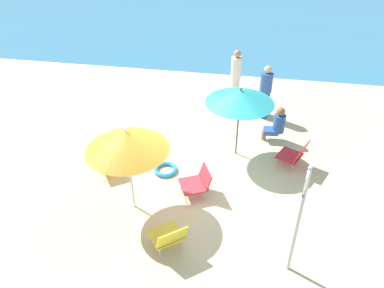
{
  "coord_description": "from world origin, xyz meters",
  "views": [
    {
      "loc": [
        1.35,
        -6.08,
        5.42
      ],
      "look_at": [
        0.16,
        0.66,
        0.7
      ],
      "focal_mm": 35.09,
      "sensor_mm": 36.0,
      "label": 1
    }
  ],
  "objects_px": {
    "person_a": "(277,124)",
    "person_c": "(236,78)",
    "beach_chair_c": "(169,236)",
    "person_b": "(265,92)",
    "umbrella_orange": "(127,141)",
    "umbrella_teal": "(240,97)",
    "warning_sign": "(301,209)",
    "beach_chair_d": "(108,159)",
    "beach_chair_a": "(295,154)",
    "beach_chair_b": "(198,182)",
    "swim_ring": "(166,170)"
  },
  "relations": [
    {
      "from": "person_a",
      "to": "person_c",
      "type": "bearing_deg",
      "value": -59.58
    },
    {
      "from": "person_b",
      "to": "umbrella_orange",
      "type": "bearing_deg",
      "value": 31.03
    },
    {
      "from": "warning_sign",
      "to": "beach_chair_a",
      "type": "bearing_deg",
      "value": 102.23
    },
    {
      "from": "person_c",
      "to": "beach_chair_c",
      "type": "bearing_deg",
      "value": -42.82
    },
    {
      "from": "beach_chair_c",
      "to": "swim_ring",
      "type": "xyz_separation_m",
      "value": [
        -0.59,
        2.17,
        -0.29
      ]
    },
    {
      "from": "beach_chair_b",
      "to": "beach_chair_c",
      "type": "distance_m",
      "value": 1.58
    },
    {
      "from": "umbrella_teal",
      "to": "person_a",
      "type": "xyz_separation_m",
      "value": [
        0.95,
        0.76,
        -1.07
      ]
    },
    {
      "from": "beach_chair_a",
      "to": "swim_ring",
      "type": "height_order",
      "value": "beach_chair_a"
    },
    {
      "from": "beach_chair_b",
      "to": "beach_chair_d",
      "type": "distance_m",
      "value": 2.14
    },
    {
      "from": "beach_chair_c",
      "to": "swim_ring",
      "type": "relative_size",
      "value": 1.47
    },
    {
      "from": "beach_chair_b",
      "to": "beach_chair_d",
      "type": "bearing_deg",
      "value": -36.1
    },
    {
      "from": "person_a",
      "to": "swim_ring",
      "type": "distance_m",
      "value": 3.07
    },
    {
      "from": "beach_chair_b",
      "to": "person_b",
      "type": "distance_m",
      "value": 3.79
    },
    {
      "from": "beach_chair_c",
      "to": "umbrella_orange",
      "type": "bearing_deg",
      "value": 6.61
    },
    {
      "from": "beach_chair_c",
      "to": "person_a",
      "type": "distance_m",
      "value": 4.37
    },
    {
      "from": "beach_chair_c",
      "to": "beach_chair_a",
      "type": "bearing_deg",
      "value": -77.09
    },
    {
      "from": "beach_chair_b",
      "to": "umbrella_orange",
      "type": "bearing_deg",
      "value": 1.06
    },
    {
      "from": "person_a",
      "to": "person_b",
      "type": "relative_size",
      "value": 0.62
    },
    {
      "from": "person_c",
      "to": "beach_chair_d",
      "type": "bearing_deg",
      "value": -70.33
    },
    {
      "from": "beach_chair_b",
      "to": "warning_sign",
      "type": "xyz_separation_m",
      "value": [
        1.84,
        -1.6,
        1.08
      ]
    },
    {
      "from": "beach_chair_d",
      "to": "umbrella_teal",
      "type": "bearing_deg",
      "value": 78.99
    },
    {
      "from": "umbrella_teal",
      "to": "person_b",
      "type": "relative_size",
      "value": 1.16
    },
    {
      "from": "beach_chair_d",
      "to": "person_b",
      "type": "bearing_deg",
      "value": 98.13
    },
    {
      "from": "beach_chair_a",
      "to": "person_a",
      "type": "distance_m",
      "value": 1.14
    },
    {
      "from": "umbrella_orange",
      "to": "warning_sign",
      "type": "bearing_deg",
      "value": -18.05
    },
    {
      "from": "warning_sign",
      "to": "person_a",
      "type": "bearing_deg",
      "value": 109.14
    },
    {
      "from": "beach_chair_b",
      "to": "beach_chair_c",
      "type": "height_order",
      "value": "beach_chair_c"
    },
    {
      "from": "person_c",
      "to": "umbrella_orange",
      "type": "bearing_deg",
      "value": -55.13
    },
    {
      "from": "person_b",
      "to": "warning_sign",
      "type": "relative_size",
      "value": 0.69
    },
    {
      "from": "umbrella_orange",
      "to": "beach_chair_b",
      "type": "xyz_separation_m",
      "value": [
        1.21,
        0.61,
        -1.3
      ]
    },
    {
      "from": "beach_chair_d",
      "to": "person_c",
      "type": "xyz_separation_m",
      "value": [
        2.54,
        3.69,
        0.52
      ]
    },
    {
      "from": "umbrella_orange",
      "to": "warning_sign",
      "type": "height_order",
      "value": "warning_sign"
    },
    {
      "from": "umbrella_teal",
      "to": "beach_chair_a",
      "type": "xyz_separation_m",
      "value": [
        1.36,
        -0.29,
        -1.21
      ]
    },
    {
      "from": "person_b",
      "to": "beach_chair_c",
      "type": "bearing_deg",
      "value": 45.18
    },
    {
      "from": "umbrella_teal",
      "to": "warning_sign",
      "type": "distance_m",
      "value": 3.42
    },
    {
      "from": "umbrella_orange",
      "to": "person_b",
      "type": "distance_m",
      "value": 4.92
    },
    {
      "from": "swim_ring",
      "to": "umbrella_teal",
      "type": "bearing_deg",
      "value": 33.01
    },
    {
      "from": "umbrella_orange",
      "to": "umbrella_teal",
      "type": "bearing_deg",
      "value": 49.55
    },
    {
      "from": "beach_chair_a",
      "to": "beach_chair_d",
      "type": "xyz_separation_m",
      "value": [
        -4.14,
        -0.94,
        0.01
      ]
    },
    {
      "from": "beach_chair_a",
      "to": "person_b",
      "type": "xyz_separation_m",
      "value": [
        -0.75,
        2.21,
        0.42
      ]
    },
    {
      "from": "beach_chair_a",
      "to": "swim_ring",
      "type": "relative_size",
      "value": 1.41
    },
    {
      "from": "person_a",
      "to": "person_c",
      "type": "relative_size",
      "value": 0.56
    },
    {
      "from": "person_c",
      "to": "beach_chair_b",
      "type": "bearing_deg",
      "value": -41.85
    },
    {
      "from": "person_a",
      "to": "beach_chair_c",
      "type": "bearing_deg",
      "value": 59.45
    },
    {
      "from": "umbrella_teal",
      "to": "person_c",
      "type": "xyz_separation_m",
      "value": [
        -0.25,
        2.46,
        -0.69
      ]
    },
    {
      "from": "person_b",
      "to": "beach_chair_d",
      "type": "bearing_deg",
      "value": 14.99
    },
    {
      "from": "beach_chair_d",
      "to": "person_c",
      "type": "distance_m",
      "value": 4.5
    },
    {
      "from": "umbrella_orange",
      "to": "beach_chair_c",
      "type": "xyz_separation_m",
      "value": [
        0.95,
        -0.95,
        -1.29
      ]
    },
    {
      "from": "beach_chair_d",
      "to": "beach_chair_b",
      "type": "bearing_deg",
      "value": 44.85
    },
    {
      "from": "umbrella_orange",
      "to": "beach_chair_a",
      "type": "distance_m",
      "value": 3.99
    }
  ]
}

